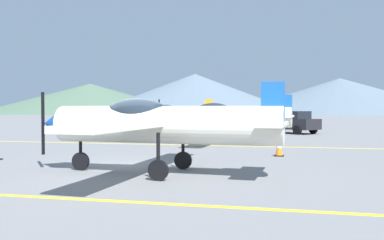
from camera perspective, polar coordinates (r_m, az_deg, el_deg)
name	(u,v)px	position (r m, az deg, el deg)	size (l,w,h in m)	color
ground_plane	(126,169)	(12.84, -8.86, -6.59)	(400.00, 400.00, 0.00)	slate
apron_line_near	(50,198)	(9.18, -18.72, -9.92)	(80.00, 0.16, 0.01)	yellow
apron_line_far	(191,145)	(20.82, -0.17, -3.41)	(80.00, 0.16, 0.01)	yellow
airplane_near	(156,123)	(11.73, -4.93, -0.44)	(7.26, 8.36, 2.50)	silver
airplane_mid	(224,116)	(22.16, 4.31, 0.52)	(7.27, 8.37, 2.50)	silver
airplane_far	(172,113)	(33.33, -2.78, 0.89)	(7.33, 8.33, 2.50)	white
car_sedan	(290,122)	(31.55, 13.09, -0.22)	(4.48, 4.10, 1.62)	black
traffic_cone_side	(279,149)	(16.40, 11.70, -3.81)	(0.36, 0.36, 0.59)	black
hill_left	(90,99)	(154.63, -13.62, 2.84)	(75.66, 75.66, 10.59)	#4C6651
hill_centerleft	(195,94)	(140.03, 0.38, 3.57)	(69.67, 69.67, 13.25)	slate
hill_centerright	(340,96)	(153.65, 19.36, 3.10)	(77.35, 77.35, 12.15)	slate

